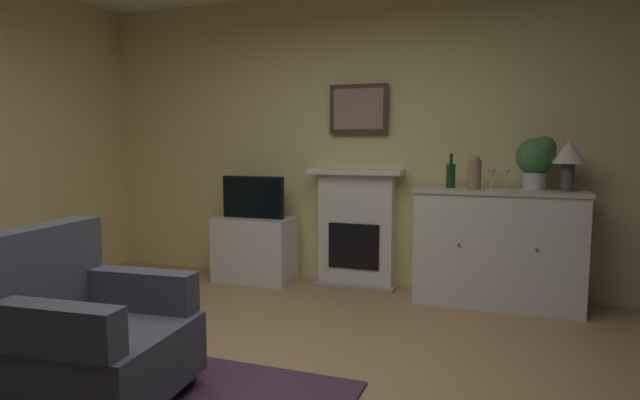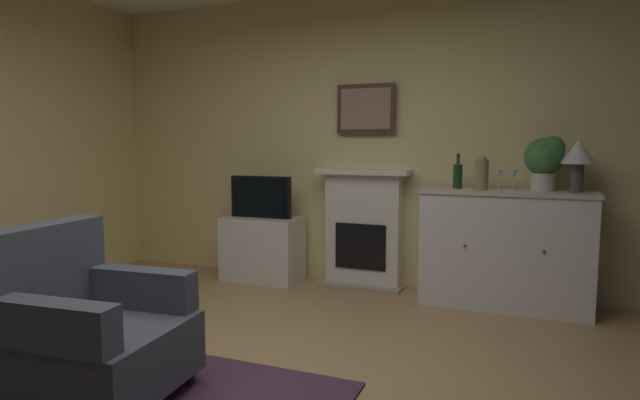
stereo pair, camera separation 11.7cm
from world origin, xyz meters
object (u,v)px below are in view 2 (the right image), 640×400
object	(u,v)px
framed_picture	(366,109)
wine_bottle	(458,175)
fireplace_unit	(363,228)
vase_decorative	(482,173)
wine_glass_left	(499,175)
table_lamp	(578,156)
armchair	(86,331)
wine_glass_center	(514,175)
tv_cabinet	(263,249)
potted_plant_fern	(13,285)
sideboard_cabinet	(505,249)
tv_set	(261,197)
potted_plant_small	(545,158)

from	to	relation	value
framed_picture	wine_bottle	bearing A→B (deg)	-12.41
fireplace_unit	wine_bottle	bearing A→B (deg)	-9.51
framed_picture	vase_decorative	bearing A→B (deg)	-14.42
wine_glass_left	table_lamp	bearing A→B (deg)	3.21
table_lamp	armchair	bearing A→B (deg)	-133.68
fireplace_unit	wine_glass_left	size ratio (longest dim) A/B	6.67
fireplace_unit	wine_glass_center	size ratio (longest dim) A/B	6.67
table_lamp	vase_decorative	world-z (taller)	table_lamp
framed_picture	tv_cabinet	distance (m)	1.67
table_lamp	armchair	distance (m)	3.58
wine_glass_left	potted_plant_fern	world-z (taller)	wine_glass_left
fireplace_unit	sideboard_cabinet	xyz separation A→B (m)	(1.26, -0.18, -0.07)
framed_picture	tv_set	size ratio (longest dim) A/B	0.89
framed_picture	wine_glass_left	distance (m)	1.34
wine_bottle	tv_set	bearing A→B (deg)	-178.73
framed_picture	potted_plant_small	size ratio (longest dim) A/B	1.28
table_lamp	fireplace_unit	bearing A→B (deg)	174.24
tv_cabinet	potted_plant_fern	world-z (taller)	tv_cabinet
potted_plant_fern	potted_plant_small	bearing A→B (deg)	25.00
tv_cabinet	potted_plant_small	xyz separation A→B (m)	(2.50, 0.03, 0.91)
tv_cabinet	wine_bottle	bearing A→B (deg)	0.55
wine_glass_center	framed_picture	bearing A→B (deg)	170.50
tv_set	armchair	bearing A→B (deg)	-82.39
potted_plant_fern	armchair	distance (m)	1.78
framed_picture	wine_glass_left	bearing A→B (deg)	-12.04
table_lamp	wine_bottle	size ratio (longest dim) A/B	1.38
framed_picture	wine_bottle	size ratio (longest dim) A/B	1.90
table_lamp	potted_plant_small	xyz separation A→B (m)	(-0.23, 0.05, -0.02)
wine_bottle	potted_plant_small	world-z (taller)	potted_plant_small
tv_cabinet	vase_decorative	bearing A→B (deg)	-1.83
potted_plant_fern	fireplace_unit	bearing A→B (deg)	40.28
vase_decorative	tv_set	world-z (taller)	vase_decorative
wine_glass_center	potted_plant_fern	bearing A→B (deg)	-154.13
table_lamp	wine_bottle	bearing A→B (deg)	177.91
fireplace_unit	wine_bottle	distance (m)	1.02
framed_picture	potted_plant_fern	xyz separation A→B (m)	(-2.22, -1.92, -1.39)
wine_glass_center	armchair	xyz separation A→B (m)	(-1.94, -2.51, -0.70)
framed_picture	tv_set	world-z (taller)	framed_picture
fireplace_unit	framed_picture	xyz separation A→B (m)	(-0.00, 0.05, 1.10)
wine_bottle	tv_cabinet	size ratio (longest dim) A/B	0.39
potted_plant_fern	armchair	world-z (taller)	armchair
tv_cabinet	armchair	bearing A→B (deg)	-82.45
wine_glass_center	tv_set	distance (m)	2.29
wine_glass_left	potted_plant_small	bearing A→B (deg)	12.85
wine_glass_left	vase_decorative	distance (m)	0.13
tv_set	wine_glass_left	bearing A→B (deg)	-0.62
framed_picture	sideboard_cabinet	bearing A→B (deg)	-10.04
table_lamp	wine_glass_left	world-z (taller)	table_lamp
fireplace_unit	potted_plant_fern	world-z (taller)	fireplace_unit
wine_glass_center	wine_bottle	bearing A→B (deg)	176.36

